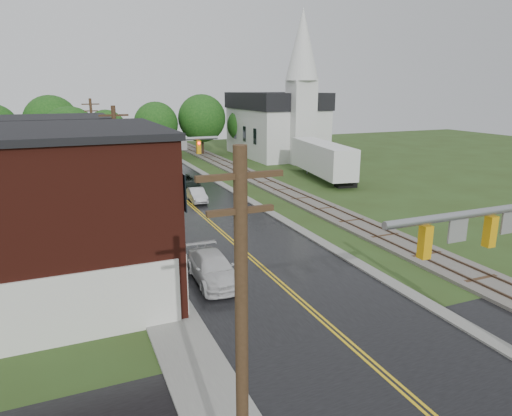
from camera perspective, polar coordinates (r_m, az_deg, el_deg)
main_road at (r=40.65m, az=-8.12°, el=0.31°), size 10.00×90.00×0.02m
cross_road at (r=17.37m, az=18.68°, el=-21.46°), size 60.00×9.00×0.02m
curb_right at (r=46.85m, az=-3.33°, el=2.36°), size 0.80×70.00×0.12m
sidewalk_left at (r=34.81m, az=-15.86°, el=-2.59°), size 2.40×50.00×0.12m
brick_building at (r=24.00m, az=-28.34°, el=-1.26°), size 14.30×10.30×8.30m
yellow_house at (r=34.82m, az=-24.29°, el=2.11°), size 8.00×7.00×6.40m
darkred_building at (r=43.83m, az=-22.72°, el=3.31°), size 7.00×6.00×4.40m
church at (r=68.84m, az=2.90°, el=11.25°), size 10.40×18.40×20.00m
railroad at (r=48.53m, az=1.79°, el=2.94°), size 3.20×80.00×0.30m
traffic_signal_near at (r=17.53m, az=28.61°, el=-3.94°), size 7.34×0.30×7.20m
traffic_signal_far at (r=36.07m, az=-12.52°, el=6.34°), size 7.34×0.43×7.20m
utility_pole_a at (r=10.20m, az=-1.79°, el=-16.73°), size 1.80×0.28×9.00m
utility_pole_b at (r=30.75m, az=-16.84°, el=4.16°), size 1.80×0.28×9.00m
utility_pole_c at (r=52.49m, az=-19.64°, el=8.10°), size 1.80×0.28×9.00m
tree_left_c at (r=48.50m, az=-27.64°, el=6.55°), size 6.00×6.00×7.65m
tree_left_e at (r=54.28m, az=-21.96°, el=8.18°), size 6.40×6.40×8.16m
suv_dark at (r=48.14m, az=-8.84°, el=3.32°), size 2.55×4.77×1.27m
sedan_silver at (r=41.81m, az=-7.40°, el=1.60°), size 1.49×3.78×1.22m
pickup_white at (r=24.60m, az=-5.44°, el=-7.53°), size 2.22×5.16×1.48m
semi_trailer at (r=52.28m, az=8.29°, el=6.22°), size 4.89×13.43×4.09m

